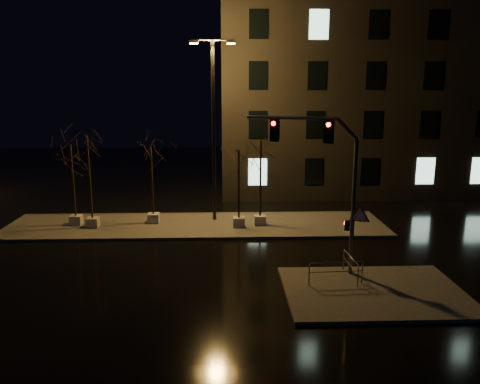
{
  "coord_description": "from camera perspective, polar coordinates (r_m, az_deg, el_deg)",
  "views": [
    {
      "loc": [
        1.66,
        -20.45,
        7.84
      ],
      "look_at": [
        2.44,
        2.62,
        2.8
      ],
      "focal_mm": 35.0,
      "sensor_mm": 36.0,
      "label": 1
    }
  ],
  "objects": [
    {
      "name": "tree_2",
      "position": [
        27.53,
        -10.76,
        3.3
      ],
      "size": [
        1.8,
        1.8,
        4.59
      ],
      "color": "#ADA9A1",
      "rests_on": "median"
    },
    {
      "name": "median",
      "position": [
        27.62,
        -5.31,
        -4.07
      ],
      "size": [
        22.0,
        5.0,
        0.15
      ],
      "primitive_type": "cube",
      "color": "#42403B",
      "rests_on": "ground"
    },
    {
      "name": "tree_1",
      "position": [
        27.4,
        -18.02,
        4.14
      ],
      "size": [
        1.8,
        1.8,
        5.38
      ],
      "color": "#ADA9A1",
      "rests_on": "median"
    },
    {
      "name": "sidewalk_corner",
      "position": [
        19.54,
        15.97,
        -11.61
      ],
      "size": [
        7.0,
        5.0,
        0.15
      ],
      "primitive_type": "cube",
      "color": "#42403B",
      "rests_on": "ground"
    },
    {
      "name": "building",
      "position": [
        40.38,
        16.19,
        11.36
      ],
      "size": [
        25.0,
        12.0,
        15.0
      ],
      "primitive_type": "cube",
      "color": "black",
      "rests_on": "ground"
    },
    {
      "name": "traffic_signal_mast",
      "position": [
        19.86,
        10.76,
        2.41
      ],
      "size": [
        5.11,
        1.97,
        6.62
      ],
      "rotation": [
        0.0,
        0.0,
        -0.35
      ],
      "color": "#56585D",
      "rests_on": "sidewalk_corner"
    },
    {
      "name": "guard_rail_a",
      "position": [
        19.43,
        11.63,
        -9.26
      ],
      "size": [
        2.24,
        0.16,
        0.97
      ],
      "rotation": [
        0.0,
        0.0,
        0.05
      ],
      "color": "#56585D",
      "rests_on": "sidewalk_corner"
    },
    {
      "name": "tree_3",
      "position": [
        26.22,
        -0.15,
        3.05
      ],
      "size": [
        1.8,
        1.8,
        4.57
      ],
      "color": "#ADA9A1",
      "rests_on": "median"
    },
    {
      "name": "guard_rail_b",
      "position": [
        20.25,
        13.33,
        -8.55
      ],
      "size": [
        0.14,
        1.93,
        0.92
      ],
      "rotation": [
        0.0,
        0.0,
        1.62
      ],
      "color": "#56585D",
      "rests_on": "sidewalk_corner"
    },
    {
      "name": "streetlight_main",
      "position": [
        27.52,
        -3.27,
        8.9
      ],
      "size": [
        2.62,
        0.33,
        10.5
      ],
      "rotation": [
        0.0,
        0.0,
        -0.02
      ],
      "color": "black",
      "rests_on": "median"
    },
    {
      "name": "tree_0",
      "position": [
        28.29,
        -19.83,
        3.41
      ],
      "size": [
        1.8,
        1.8,
        4.83
      ],
      "color": "#ADA9A1",
      "rests_on": "median"
    },
    {
      "name": "tree_4",
      "position": [
        26.6,
        2.53,
        3.96
      ],
      "size": [
        1.8,
        1.8,
        5.05
      ],
      "color": "#ADA9A1",
      "rests_on": "median"
    },
    {
      "name": "ground",
      "position": [
        21.96,
        -6.21,
        -8.67
      ],
      "size": [
        90.0,
        90.0,
        0.0
      ],
      "primitive_type": "plane",
      "color": "black",
      "rests_on": "ground"
    }
  ]
}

